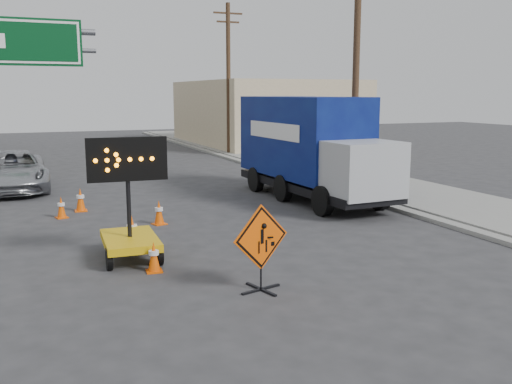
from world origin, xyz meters
TOP-DOWN VIEW (x-y plane):
  - ground at (0.00, 0.00)m, footprint 100.00×100.00m
  - curb_right at (7.20, 15.00)m, footprint 0.40×60.00m
  - sidewalk_right at (9.50, 15.00)m, footprint 4.00×60.00m
  - building_right_far at (13.00, 30.00)m, footprint 10.00×14.00m
  - highway_gantry at (-4.43, 17.96)m, footprint 6.18×0.38m
  - utility_pole_near at (8.00, 10.00)m, footprint 1.80×0.26m
  - utility_pole_far at (8.00, 24.00)m, footprint 1.80×0.26m
  - construction_sign at (0.09, 0.80)m, footprint 1.24×0.89m
  - arrow_board at (-1.83, 3.90)m, footprint 1.77×2.03m
  - pickup_truck at (-4.29, 15.09)m, footprint 2.63×5.56m
  - box_truck at (5.53, 8.91)m, footprint 2.65×7.70m
  - cone_a at (-1.55, 2.75)m, footprint 0.37×0.37m
  - cone_b at (-1.59, 4.93)m, footprint 0.47×0.47m
  - cone_c at (-0.40, 7.08)m, footprint 0.44×0.44m
  - cone_d at (-2.94, 9.09)m, footprint 0.40×0.40m
  - cone_e at (-2.29, 9.92)m, footprint 0.41×0.41m

SIDE VIEW (x-z plane):
  - ground at x=0.00m, z-range 0.00..0.00m
  - curb_right at x=7.20m, z-range 0.00..0.12m
  - sidewalk_right at x=9.50m, z-range 0.00..0.15m
  - cone_a at x=-1.55m, z-range 0.00..0.66m
  - cone_d at x=-2.94m, z-range 0.00..0.66m
  - cone_c at x=-0.40m, z-range 0.00..0.71m
  - cone_e at x=-2.29m, z-range 0.00..0.75m
  - cone_b at x=-1.59m, z-range 0.00..0.80m
  - arrow_board at x=-1.83m, z-range -0.77..2.03m
  - pickup_truck at x=-4.29m, z-range 0.00..1.53m
  - construction_sign at x=0.09m, z-range 0.05..1.74m
  - box_truck at x=5.53m, z-range -0.17..3.46m
  - building_right_far at x=13.00m, z-range 0.00..4.60m
  - utility_pole_near at x=8.00m, z-range 0.18..9.18m
  - utility_pole_far at x=8.00m, z-range 0.18..9.18m
  - highway_gantry at x=-4.43m, z-range 1.62..8.52m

